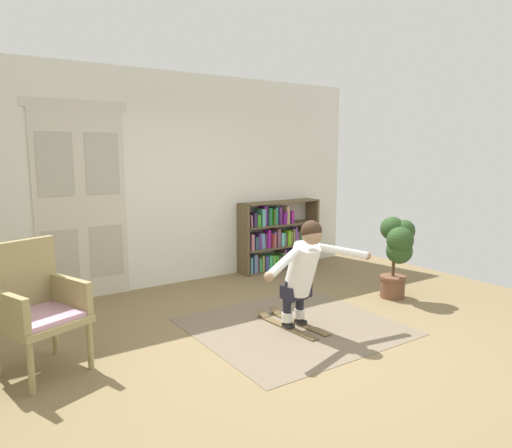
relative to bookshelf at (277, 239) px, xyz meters
The scene contains 9 objects.
ground_plane 2.91m from the bookshelf, 123.63° to the right, with size 7.20×7.20×0.00m, color olive.
back_wall 1.87m from the bookshelf, behind, with size 6.00×0.10×2.90m, color silver.
double_door 2.98m from the bookshelf, behind, with size 1.22×0.05×2.45m.
rug 2.50m from the bookshelf, 122.23° to the right, with size 2.03×1.90×0.01m, color #736450.
bookshelf is the anchor object (origin of this frame).
wicker_chair 4.07m from the bookshelf, 155.89° to the right, with size 0.78×0.78×1.10m.
potted_plant 2.07m from the bookshelf, 79.46° to the right, with size 0.44×0.48×1.03m.
skis_pair 2.47m from the bookshelf, 122.68° to the right, with size 0.33×0.89×0.07m.
person_skier 2.57m from the bookshelf, 120.35° to the right, with size 1.44×0.61×1.09m.
Camera 1 is at (-2.67, -3.38, 1.84)m, focal length 32.61 mm.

